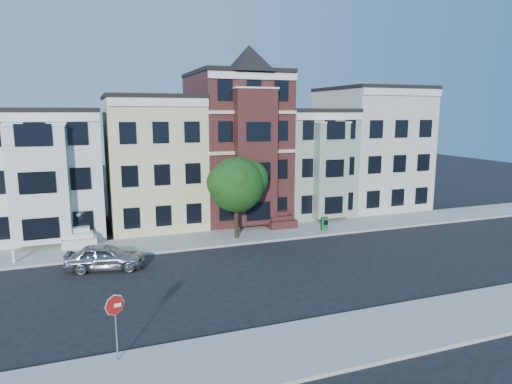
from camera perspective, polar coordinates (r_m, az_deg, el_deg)
name	(u,v)px	position (r m, az deg, el deg)	size (l,w,h in m)	color
ground	(313,269)	(27.12, 7.15, -9.52)	(120.00, 120.00, 0.00)	black
far_sidewalk	(263,234)	(34.05, 0.89, -5.25)	(60.00, 4.00, 0.15)	#9E9B93
near_sidewalk	(402,328)	(20.90, 17.76, -15.85)	(60.00, 4.00, 0.15)	#9E9B93
house_white	(44,173)	(37.48, -24.95, 2.12)	(8.00, 9.00, 9.00)	silver
house_yellow	(153,163)	(37.64, -12.77, 3.60)	(7.00, 9.00, 10.00)	beige
house_brown	(236,148)	(39.10, -2.58, 5.54)	(7.00, 9.00, 12.00)	#401C19
house_green	(304,162)	(41.69, 5.99, 3.70)	(6.00, 9.00, 9.00)	gray
house_cream	(370,149)	(45.15, 14.02, 5.21)	(8.00, 9.00, 11.00)	beige
street_tree	(236,188)	(32.03, -2.48, 0.47)	(6.16, 6.16, 7.17)	#1E5316
parked_car	(105,257)	(28.00, -18.36, -7.71)	(1.78, 4.42, 1.51)	#919399
newspaper_box	(324,224)	(34.92, 8.54, -3.97)	(0.47, 0.41, 1.04)	#116224
fire_hydrant	(14,257)	(31.05, -28.01, -7.22)	(0.22, 0.22, 0.62)	silver
stop_sign	(116,324)	(17.63, -17.12, -15.46)	(0.78, 0.11, 2.84)	#AC1511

